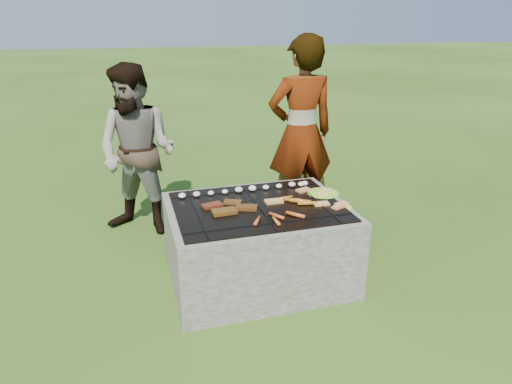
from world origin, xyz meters
TOP-DOWN VIEW (x-y plane):
  - lawn at (0.00, 0.00)m, footprint 60.00×60.00m
  - fire_pit at (0.00, 0.00)m, footprint 1.30×1.00m
  - mushrooms at (0.02, 0.30)m, footprint 1.05×0.07m
  - pork_slabs at (-0.22, -0.00)m, footprint 0.40×0.27m
  - sausages at (0.20, -0.14)m, footprint 0.56×0.46m
  - bread_on_grate at (0.31, 0.04)m, footprint 0.45×0.39m
  - plate_far at (0.56, 0.10)m, footprint 0.29×0.29m
  - plate_near at (0.56, -0.19)m, footprint 0.20×0.20m
  - cook at (0.69, 0.93)m, footprint 0.66×0.44m
  - bystander at (-0.79, 1.12)m, footprint 0.95×0.90m

SIDE VIEW (x-z plane):
  - lawn at x=0.00m, z-range 0.00..0.00m
  - fire_pit at x=0.00m, z-range -0.03..0.59m
  - plate_far at x=0.56m, z-range 0.60..0.62m
  - plate_near at x=0.56m, z-range 0.60..0.63m
  - bread_on_grate at x=0.31m, z-range 0.61..0.63m
  - pork_slabs at x=-0.22m, z-range 0.61..0.64m
  - sausages at x=0.20m, z-range 0.61..0.64m
  - mushrooms at x=0.02m, z-range 0.61..0.65m
  - bystander at x=-0.79m, z-range 0.00..1.55m
  - cook at x=0.69m, z-range 0.00..1.78m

